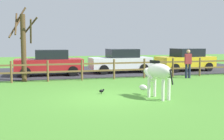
% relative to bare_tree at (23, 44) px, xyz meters
% --- Properties ---
extents(ground_plane, '(60.00, 60.00, 0.00)m').
position_rel_bare_tree_xyz_m(ground_plane, '(3.13, -5.39, -1.97)').
color(ground_plane, '#47842D').
extents(parking_asphalt, '(28.00, 7.40, 0.05)m').
position_rel_bare_tree_xyz_m(parking_asphalt, '(3.13, 3.91, -1.95)').
color(parking_asphalt, '#2D2D33').
rests_on(parking_asphalt, ground_plane).
extents(paddock_fence, '(21.86, 0.11, 1.12)m').
position_rel_bare_tree_xyz_m(paddock_fence, '(3.01, -0.39, -1.33)').
color(paddock_fence, brown).
rests_on(paddock_fence, ground_plane).
extents(bare_tree, '(1.53, 1.20, 3.91)m').
position_rel_bare_tree_xyz_m(bare_tree, '(0.00, 0.00, 0.00)').
color(bare_tree, '#513A23').
rests_on(bare_tree, ground_plane).
extents(zebra, '(0.80, 1.90, 1.41)m').
position_rel_bare_tree_xyz_m(zebra, '(4.89, -6.00, -1.04)').
color(zebra, white).
rests_on(zebra, ground_plane).
extents(crow_on_grass, '(0.21, 0.10, 0.20)m').
position_rel_bare_tree_xyz_m(crow_on_grass, '(3.10, -4.60, -1.84)').
color(crow_on_grass, black).
rests_on(crow_on_grass, ground_plane).
extents(parked_car_white, '(4.05, 1.98, 1.56)m').
position_rel_bare_tree_xyz_m(parked_car_white, '(6.07, 2.39, -1.13)').
color(parked_car_white, white).
rests_on(parked_car_white, parking_asphalt).
extents(parked_car_red, '(4.01, 1.90, 1.56)m').
position_rel_bare_tree_xyz_m(parked_car_red, '(1.43, 2.04, -1.13)').
color(parked_car_red, red).
rests_on(parked_car_red, parking_asphalt).
extents(parked_car_yellow, '(4.13, 2.16, 1.56)m').
position_rel_bare_tree_xyz_m(parked_car_yellow, '(10.78, 2.20, -1.13)').
color(parked_car_yellow, yellow).
rests_on(parked_car_yellow, parking_asphalt).
extents(visitor_near_fence, '(0.40, 0.30, 1.64)m').
position_rel_bare_tree_xyz_m(visitor_near_fence, '(9.03, -1.10, -1.06)').
color(visitor_near_fence, '#232847').
rests_on(visitor_near_fence, ground_plane).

